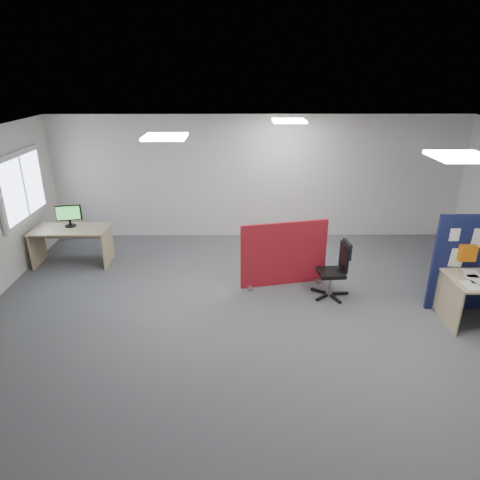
{
  "coord_description": "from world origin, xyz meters",
  "views": [
    {
      "loc": [
        -0.48,
        -5.71,
        3.57
      ],
      "look_at": [
        -0.43,
        0.7,
        1.0
      ],
      "focal_mm": 32.0,
      "sensor_mm": 36.0,
      "label": 1
    }
  ],
  "objects_px": {
    "red_divider": "(284,255)",
    "monitor_second": "(69,215)",
    "office_chair": "(337,266)",
    "second_desk": "(72,237)"
  },
  "relations": [
    {
      "from": "red_divider",
      "to": "second_desk",
      "type": "distance_m",
      "value": 4.13
    },
    {
      "from": "office_chair",
      "to": "second_desk",
      "type": "bearing_deg",
      "value": 160.15
    },
    {
      "from": "red_divider",
      "to": "second_desk",
      "type": "bearing_deg",
      "value": 154.61
    },
    {
      "from": "red_divider",
      "to": "monitor_second",
      "type": "xyz_separation_m",
      "value": [
        -4.05,
        1.03,
        0.39
      ]
    },
    {
      "from": "office_chair",
      "to": "monitor_second",
      "type": "bearing_deg",
      "value": 159.33
    },
    {
      "from": "second_desk",
      "to": "monitor_second",
      "type": "xyz_separation_m",
      "value": [
        -0.03,
        0.08,
        0.42
      ]
    },
    {
      "from": "office_chair",
      "to": "red_divider",
      "type": "bearing_deg",
      "value": 149.0
    },
    {
      "from": "second_desk",
      "to": "red_divider",
      "type": "bearing_deg",
      "value": -13.23
    },
    {
      "from": "red_divider",
      "to": "office_chair",
      "type": "height_order",
      "value": "red_divider"
    },
    {
      "from": "second_desk",
      "to": "office_chair",
      "type": "distance_m",
      "value": 5.05
    }
  ]
}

